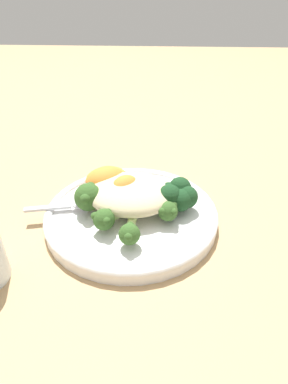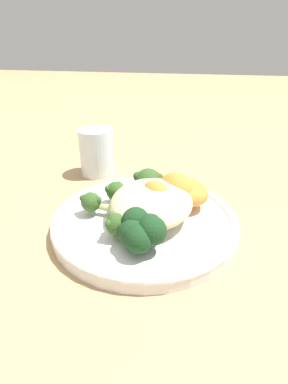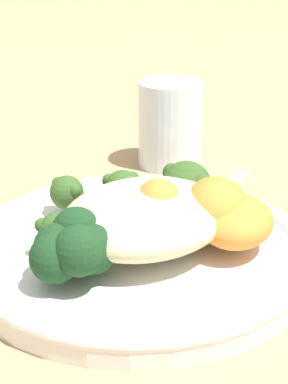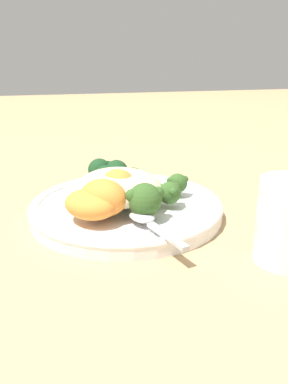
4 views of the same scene
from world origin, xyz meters
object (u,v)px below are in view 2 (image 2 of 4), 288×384
Objects in this scene: water_glass at (97,152)px; broccoli_stalk_0 at (150,187)px; broccoli_stalk_4 at (140,224)px; kale_tuft at (141,230)px; sweet_potato_chunk_0 at (155,197)px; broccoli_stalk_2 at (106,205)px; broccoli_stalk_3 at (130,221)px; sweet_potato_chunk_2 at (188,192)px; plate at (141,220)px; broccoli_stalk_1 at (130,199)px; sweet_potato_chunk_3 at (177,188)px; spoon at (153,185)px; sweet_potato_chunk_1 at (173,195)px; quinoa_mound at (152,202)px.

broccoli_stalk_0 is at bearing 46.60° from water_glass.
kale_tuft is at bearing 38.77° from broccoli_stalk_4.
broccoli_stalk_4 is 0.06m from sweet_potato_chunk_0.
broccoli_stalk_3 is (0.04, 0.04, 0.00)m from broccoli_stalk_2.
kale_tuft is at bearing -22.07° from sweet_potato_chunk_2.
sweet_potato_chunk_2 is at bearing -174.56° from broccoli_stalk_3.
broccoli_stalk_1 is at bearing -128.96° from plate.
sweet_potato_chunk_2 is at bearing 157.93° from kale_tuft.
sweet_potato_chunk_3 is (-0.03, 0.03, -0.00)m from sweet_potato_chunk_0.
water_glass is at bearing -25.35° from broccoli_stalk_1.
kale_tuft is at bearing -15.15° from sweet_potato_chunk_3.
broccoli_stalk_3 is 0.12m from spoon.
sweet_potato_chunk_1 is 0.83× the size of sweet_potato_chunk_3.
sweet_potato_chunk_3 reaches higher than broccoli_stalk_4.
broccoli_stalk_0 is 0.04m from sweet_potato_chunk_0.
broccoli_stalk_4 is 1.55× the size of sweet_potato_chunk_0.
broccoli_stalk_1 is at bearing -132.48° from broccoli_stalk_4.
sweet_potato_chunk_1 is 0.83× the size of kale_tuft.
quinoa_mound is 0.05m from broccoli_stalk_4.
spoon is at bearing -171.61° from quinoa_mound.
quinoa_mound is 2.59× the size of sweet_potato_chunk_1.
broccoli_stalk_2 is 1.98× the size of sweet_potato_chunk_3.
broccoli_stalk_4 is at bearing 169.35° from spoon.
water_glass is (-0.14, -0.16, 0.00)m from sweet_potato_chunk_1.
sweet_potato_chunk_3 is 1.00× the size of kale_tuft.
broccoli_stalk_0 is 1.04× the size of broccoli_stalk_1.
spoon is at bearing 55.79° from water_glass.
sweet_potato_chunk_0 is 0.03m from sweet_potato_chunk_1.
kale_tuft is at bearing 138.77° from broccoli_stalk_2.
broccoli_stalk_0 is at bearing -174.24° from kale_tuft.
broccoli_stalk_2 is 2.37× the size of sweet_potato_chunk_1.
broccoli_stalk_2 is at bearing 22.95° from water_glass.
broccoli_stalk_0 is at bearing -166.39° from quinoa_mound.
water_glass is at bearing -143.82° from plate.
quinoa_mound is at bearing -165.51° from broccoli_stalk_4.
sweet_potato_chunk_1 is 0.47× the size of spoon.
broccoli_stalk_3 and broccoli_stalk_4 have the same top height.
broccoli_stalk_1 is 0.06m from sweet_potato_chunk_1.
plate is at bearing -45.40° from sweet_potato_chunk_3.
sweet_potato_chunk_1 is at bearing -136.50° from broccoli_stalk_0.
broccoli_stalk_0 reaches higher than broccoli_stalk_1.
broccoli_stalk_3 is 1.21× the size of sweet_potato_chunk_2.
broccoli_stalk_1 is 1.30× the size of broccoli_stalk_3.
plate is 1.97× the size of quinoa_mound.
quinoa_mound is at bearing -44.91° from sweet_potato_chunk_2.
quinoa_mound is at bearing 91.31° from plate.
spoon is (-0.08, 0.00, 0.01)m from plate.
plate is at bearing -52.35° from sweet_potato_chunk_2.
broccoli_stalk_4 is 0.11m from sweet_potato_chunk_2.
water_glass is (-0.08, -0.12, 0.02)m from spoon.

